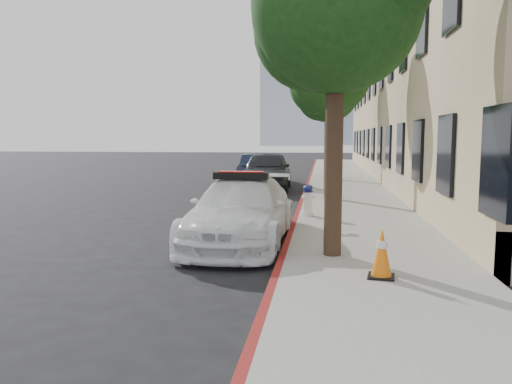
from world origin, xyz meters
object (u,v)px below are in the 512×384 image
at_px(parked_car_far, 257,168).
at_px(police_car, 241,211).
at_px(fire_hydrant, 308,201).
at_px(parked_car_mid, 267,170).
at_px(traffic_cone, 382,253).

bearing_deg(parked_car_far, police_car, -84.96).
relative_size(parked_car_far, fire_hydrant, 5.09).
bearing_deg(parked_car_mid, parked_car_far, 102.19).
xyz_separation_m(police_car, fire_hydrant, (1.25, 2.88, -0.13)).
bearing_deg(traffic_cone, fire_hydrant, 102.40).
bearing_deg(traffic_cone, parked_car_far, 103.67).
bearing_deg(fire_hydrant, police_car, -116.30).
xyz_separation_m(parked_car_far, fire_hydrant, (2.79, -10.94, -0.13)).
bearing_deg(parked_car_mid, traffic_cone, -78.48).
xyz_separation_m(parked_car_far, traffic_cone, (4.01, -16.50, -0.16)).
xyz_separation_m(parked_car_mid, traffic_cone, (3.14, -13.03, -0.30)).
xyz_separation_m(police_car, parked_car_far, (-1.54, 13.82, -0.00)).
height_order(parked_car_mid, parked_car_far, parked_car_mid).
xyz_separation_m(police_car, parked_car_mid, (-0.66, 10.35, 0.13)).
distance_m(fire_hydrant, traffic_cone, 5.70).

